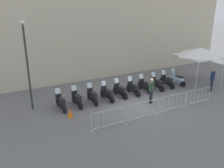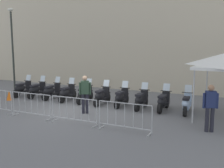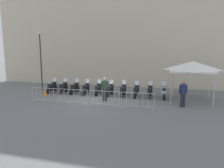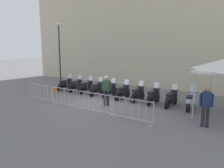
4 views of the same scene
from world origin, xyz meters
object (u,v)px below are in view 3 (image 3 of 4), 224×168
barrier_segment_3 (137,101)px  officer_mid_plaza (105,88)px  motorcycle_7 (136,92)px  barrier_segment_0 (45,95)px  barrier_segment_2 (104,99)px  street_lamp (41,55)px  canopy_tent (193,67)px  barrier_segment_1 (73,97)px  motorcycle_2 (74,88)px  motorcycle_1 (63,88)px  motorcycle_4 (98,90)px  motorcycle_8 (150,92)px  motorcycle_6 (123,91)px  motorcycle_5 (110,90)px  officer_near_row_end (183,92)px  motorcycle_0 (52,87)px  motorcycle_3 (85,89)px  motorcycle_9 (164,93)px  traffic_cone (45,92)px

barrier_segment_3 → officer_mid_plaza: 3.09m
motorcycle_7 → barrier_segment_0: size_ratio=0.83×
barrier_segment_2 → street_lamp: street_lamp is taller
motorcycle_7 → canopy_tent: (4.08, 0.24, 2.06)m
barrier_segment_2 → canopy_tent: canopy_tent is taller
motorcycle_7 → barrier_segment_1: bearing=-133.3°
motorcycle_2 → canopy_tent: size_ratio=0.58×
motorcycle_1 → motorcycle_4: (3.22, 0.27, 0.00)m
motorcycle_8 → motorcycle_6: bearing=-174.9°
motorcycle_5 → officer_near_row_end: size_ratio=1.00×
motorcycle_7 → barrier_segment_1: motorcycle_7 is taller
motorcycle_0 → motorcycle_3: (3.22, 0.23, 0.00)m
motorcycle_3 → motorcycle_8: same height
motorcycle_9 → traffic_cone: bearing=-167.7°
motorcycle_5 → street_lamp: (-6.99, 0.39, 2.82)m
street_lamp → motorcycle_4: bearing=-4.1°
barrier_segment_2 → street_lamp: 9.09m
motorcycle_2 → barrier_segment_1: motorcycle_2 is taller
motorcycle_1 → officer_near_row_end: bearing=-8.1°
barrier_segment_3 → officer_near_row_end: bearing=28.9°
officer_near_row_end → motorcycle_9: bearing=122.7°
motorcycle_9 → barrier_segment_2: size_ratio=0.83×
motorcycle_4 → officer_near_row_end: officer_near_row_end is taller
motorcycle_3 → barrier_segment_2: size_ratio=0.83×
barrier_segment_3 → officer_near_row_end: 3.10m
motorcycle_0 → motorcycle_5: 5.37m
barrier_segment_2 → traffic_cone: (-5.92, 1.76, -0.25)m
motorcycle_2 → motorcycle_6: 4.30m
street_lamp → officer_near_row_end: street_lamp is taller
motorcycle_2 → motorcycle_6: same height
motorcycle_4 → barrier_segment_3: size_ratio=0.83×
motorcycle_6 → barrier_segment_0: size_ratio=0.83×
motorcycle_6 → motorcycle_7: bearing=1.0°
motorcycle_8 → officer_mid_plaza: 3.69m
motorcycle_6 → officer_near_row_end: (4.60, -1.87, 0.53)m
motorcycle_0 → motorcycle_6: (6.42, 0.57, 0.00)m
motorcycle_3 → motorcycle_9: size_ratio=1.00×
motorcycle_0 → officer_near_row_end: 11.11m
motorcycle_7 → motorcycle_6: bearing=-179.0°
motorcycle_3 → barrier_segment_3: bearing=-30.4°
barrier_segment_0 → barrier_segment_2: 4.35m
motorcycle_7 → motorcycle_1: bearing=-175.9°
street_lamp → barrier_segment_0: bearing=-49.8°
motorcycle_8 → street_lamp: size_ratio=0.32×
motorcycle_1 → motorcycle_6: size_ratio=1.00×
motorcycle_1 → barrier_segment_2: (5.10, -3.07, 0.07)m
officer_mid_plaza → motorcycle_0: bearing=166.1°
motorcycle_1 → motorcycle_5: bearing=4.0°
motorcycle_4 → barrier_segment_3: motorcycle_4 is taller
motorcycle_7 → barrier_segment_3: motorcycle_7 is taller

